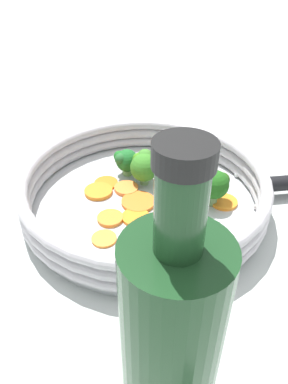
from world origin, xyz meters
The scene contains 24 objects.
ground_plane centered at (0.00, 0.00, 0.00)m, with size 4.00×4.00×0.00m, color #B6BDB9.
skillet centered at (0.00, 0.00, 0.01)m, with size 0.32×0.32×0.01m, color #B2B5B7.
skillet_rim_wall centered at (0.00, 0.00, 0.03)m, with size 0.34×0.34×0.05m.
skillet_rivet_left centered at (0.02, -0.15, 0.02)m, with size 0.01×0.01×0.01m, color #B5B1B6.
skillet_rivet_right centered at (0.10, -0.12, 0.02)m, with size 0.01×0.01×0.01m, color #B4B8B9.
carrot_slice_0 centered at (-0.12, -0.02, 0.01)m, with size 0.03×0.03×0.01m, color orange.
carrot_slice_1 centered at (0.02, -0.11, 0.01)m, with size 0.04×0.04×0.00m, color orange.
carrot_slice_2 centered at (0.00, 0.07, 0.01)m, with size 0.04×0.04×0.01m, color orange.
carrot_slice_3 centered at (0.02, 0.07, 0.01)m, with size 0.04×0.04×0.00m, color orange.
carrot_slice_4 centered at (-0.09, 0.03, 0.01)m, with size 0.03×0.03×0.00m, color orange.
carrot_slice_5 centered at (-0.05, 0.03, 0.01)m, with size 0.03×0.03×0.01m, color orange.
carrot_slice_6 centered at (0.09, 0.05, 0.01)m, with size 0.04×0.04×0.00m, color orange.
carrot_slice_7 centered at (-0.06, -0.07, 0.01)m, with size 0.04×0.04×0.00m, color orange.
carrot_slice_8 centered at (-0.01, 0.01, 0.01)m, with size 0.05×0.05×0.00m, color orange.
carrot_slice_9 centered at (-0.04, 0.00, 0.01)m, with size 0.04×0.04×0.00m, color orange.
carrot_slice_10 centered at (0.02, 0.03, 0.01)m, with size 0.04×0.04×0.01m, color orange.
broccoli_floret_0 centered at (0.03, -0.04, 0.04)m, with size 0.05×0.04×0.05m.
broccoli_floret_1 centered at (0.06, 0.05, 0.04)m, with size 0.04×0.04×0.04m.
broccoli_floret_2 centered at (0.02, -0.09, 0.04)m, with size 0.04×0.04×0.05m.
broccoli_floret_3 centered at (0.04, 0.01, 0.04)m, with size 0.05×0.04×0.05m.
broccoli_floret_4 centered at (-0.05, -0.05, 0.03)m, with size 0.03×0.03×0.04m.
broccoli_floret_5 centered at (-0.09, -0.07, 0.04)m, with size 0.03×0.04×0.04m.
mushroom_piece_0 centered at (0.06, -0.03, 0.02)m, with size 0.03×0.03×0.01m, color #886546.
oil_bottle centered at (-0.28, -0.09, 0.11)m, with size 0.06×0.06×0.26m.
Camera 1 is at (-0.40, -0.11, 0.33)m, focal length 35.00 mm.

